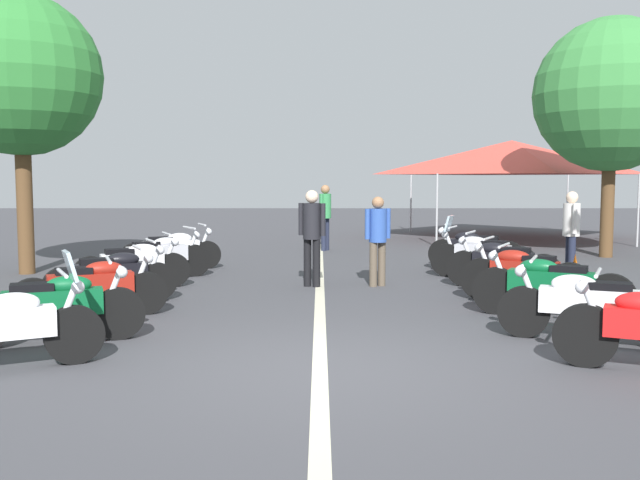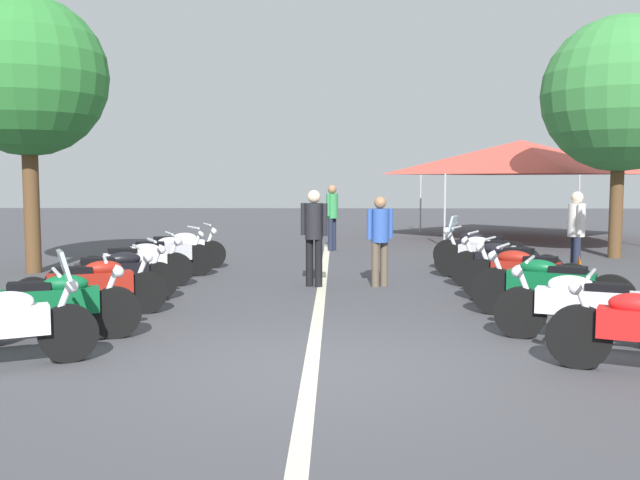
# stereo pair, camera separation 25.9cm
# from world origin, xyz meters

# --- Properties ---
(ground_plane) EXTENTS (80.00, 80.00, 0.00)m
(ground_plane) POSITION_xyz_m (0.00, 0.00, 0.00)
(ground_plane) COLOR #424247
(lane_centre_stripe) EXTENTS (18.76, 0.16, 0.01)m
(lane_centre_stripe) POSITION_xyz_m (4.55, 0.00, 0.00)
(lane_centre_stripe) COLOR beige
(lane_centre_stripe) RESTS_ON ground_plane
(motorcycle_left_row_1) EXTENTS (0.95, 2.02, 1.00)m
(motorcycle_left_row_1) POSITION_xyz_m (1.14, 3.12, 0.45)
(motorcycle_left_row_1) COLOR black
(motorcycle_left_row_1) RESTS_ON ground_plane
(motorcycle_left_row_2) EXTENTS (1.08, 1.98, 0.99)m
(motorcycle_left_row_2) POSITION_xyz_m (2.65, 3.17, 0.45)
(motorcycle_left_row_2) COLOR black
(motorcycle_left_row_2) RESTS_ON ground_plane
(motorcycle_left_row_3) EXTENTS (1.06, 1.91, 0.98)m
(motorcycle_left_row_3) POSITION_xyz_m (3.85, 3.24, 0.45)
(motorcycle_left_row_3) COLOR black
(motorcycle_left_row_3) RESTS_ON ground_plane
(motorcycle_left_row_4) EXTENTS (1.02, 1.91, 0.99)m
(motorcycle_left_row_4) POSITION_xyz_m (5.28, 3.29, 0.45)
(motorcycle_left_row_4) COLOR black
(motorcycle_left_row_4) RESTS_ON ground_plane
(motorcycle_left_row_5) EXTENTS (1.25, 1.91, 1.00)m
(motorcycle_left_row_5) POSITION_xyz_m (6.56, 3.14, 0.46)
(motorcycle_left_row_5) COLOR black
(motorcycle_left_row_5) RESTS_ON ground_plane
(motorcycle_left_row_6) EXTENTS (1.04, 2.03, 0.98)m
(motorcycle_left_row_6) POSITION_xyz_m (7.88, 3.15, 0.45)
(motorcycle_left_row_6) COLOR black
(motorcycle_left_row_6) RESTS_ON ground_plane
(motorcycle_right_row_1) EXTENTS (1.02, 2.03, 0.99)m
(motorcycle_right_row_1) POSITION_xyz_m (1.23, -3.19, 0.45)
(motorcycle_right_row_1) COLOR black
(motorcycle_right_row_1) RESTS_ON ground_plane
(motorcycle_right_row_2) EXTENTS (1.15, 2.03, 1.02)m
(motorcycle_right_row_2) POSITION_xyz_m (2.65, -3.21, 0.47)
(motorcycle_right_row_2) COLOR black
(motorcycle_right_row_2) RESTS_ON ground_plane
(motorcycle_right_row_3) EXTENTS (1.09, 1.86, 1.02)m
(motorcycle_right_row_3) POSITION_xyz_m (3.90, -3.19, 0.47)
(motorcycle_right_row_3) COLOR black
(motorcycle_right_row_3) RESTS_ON ground_plane
(motorcycle_right_row_4) EXTENTS (1.05, 1.88, 1.00)m
(motorcycle_right_row_4) POSITION_xyz_m (5.34, -3.23, 0.46)
(motorcycle_right_row_4) COLOR black
(motorcycle_right_row_4) RESTS_ON ground_plane
(motorcycle_right_row_5) EXTENTS (1.03, 1.94, 1.22)m
(motorcycle_right_row_5) POSITION_xyz_m (6.63, -3.16, 0.47)
(motorcycle_right_row_5) COLOR black
(motorcycle_right_row_5) RESTS_ON ground_plane
(motorcycle_right_row_6) EXTENTS (0.98, 1.92, 1.00)m
(motorcycle_right_row_6) POSITION_xyz_m (7.86, -3.30, 0.46)
(motorcycle_right_row_6) COLOR black
(motorcycle_right_row_6) RESTS_ON ground_plane
(traffic_cone_0) EXTENTS (0.36, 0.36, 0.61)m
(traffic_cone_0) POSITION_xyz_m (5.39, -4.55, 0.29)
(traffic_cone_0) COLOR orange
(traffic_cone_0) RESTS_ON ground_plane
(bystander_0) EXTENTS (0.48, 0.32, 1.79)m
(bystander_0) POSITION_xyz_m (12.02, -0.15, 1.05)
(bystander_0) COLOR #1E2338
(bystander_0) RESTS_ON ground_plane
(bystander_1) EXTENTS (0.32, 0.48, 1.63)m
(bystander_1) POSITION_xyz_m (5.62, -1.05, 0.95)
(bystander_1) COLOR brown
(bystander_1) RESTS_ON ground_plane
(bystander_2) EXTENTS (0.32, 0.49, 1.74)m
(bystander_2) POSITION_xyz_m (5.58, 0.14, 1.03)
(bystander_2) COLOR black
(bystander_2) RESTS_ON ground_plane
(bystander_3) EXTENTS (0.53, 0.32, 1.71)m
(bystander_3) POSITION_xyz_m (6.49, -4.86, 1.00)
(bystander_3) COLOR #1E2338
(bystander_3) RESTS_ON ground_plane
(roadside_tree_0) EXTENTS (3.75, 3.75, 5.87)m
(roadside_tree_0) POSITION_xyz_m (10.40, -7.15, 3.98)
(roadside_tree_0) COLOR brown
(roadside_tree_0) RESTS_ON ground_plane
(roadside_tree_1) EXTENTS (3.24, 3.24, 5.65)m
(roadside_tree_1) POSITION_xyz_m (7.32, 6.03, 4.01)
(roadside_tree_1) COLOR brown
(roadside_tree_1) RESTS_ON ground_plane
(event_tent) EXTENTS (6.42, 6.42, 3.20)m
(event_tent) POSITION_xyz_m (15.97, -6.25, 2.65)
(event_tent) COLOR #E54C3F
(event_tent) RESTS_ON ground_plane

